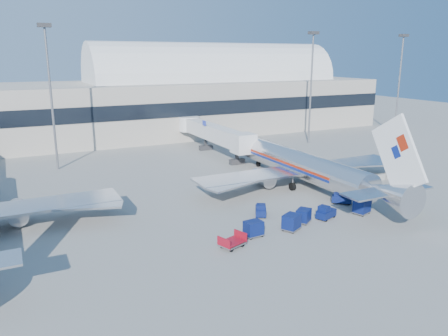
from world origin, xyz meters
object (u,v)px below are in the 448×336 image
jetbridge_near (210,132)px  barrier_far (393,175)px  cart_train_a (304,215)px  ramp_worker (419,206)px  tug_lead (326,212)px  mast_west (49,76)px  tug_left (261,210)px  airliner_main (304,166)px  cart_train_b (291,222)px  cart_solo_far (402,198)px  barrier_near (359,180)px  cart_open_red (232,243)px  mast_far_east (400,70)px  cart_solo_near (362,206)px  mast_east (312,71)px  tug_right (341,198)px  cart_train_c (253,228)px  barrier_mid (377,178)px

jetbridge_near → barrier_far: 33.63m
cart_train_a → ramp_worker: 14.32m
tug_lead → cart_train_a: 2.96m
mast_west → tug_left: mast_west is taller
cart_train_a → airliner_main: bearing=18.7°
cart_train_b → cart_solo_far: cart_train_b is taller
barrier_near → cart_open_red: bearing=-157.1°
airliner_main → mast_far_east: mast_far_east is taller
cart_train_a → cart_train_b: 2.69m
tug_left → cart_solo_near: size_ratio=1.17×
mast_east → tug_left: bearing=-133.7°
tug_right → ramp_worker: ramp_worker is taller
mast_east → cart_open_red: 56.69m
mast_west → barrier_far: mast_west is taller
jetbridge_near → barrier_near: jetbridge_near is taller
mast_far_east → cart_train_a: 66.44m
barrier_far → cart_solo_far: cart_solo_far is taller
tug_left → cart_solo_near: (10.85, -4.62, 0.20)m
airliner_main → barrier_near: 8.74m
mast_west → tug_right: size_ratio=8.86×
barrier_near → cart_train_b: (-18.86, -10.11, 0.46)m
jetbridge_near → airliner_main: bearing=-84.8°
barrier_near → tug_lead: (-13.49, -9.05, 0.29)m
cart_train_c → cart_open_red: 3.44m
airliner_main → mast_far_east: (45.00, 25.49, 11.87)m
tug_right → cart_solo_near: (-0.37, -3.97, 0.20)m
barrier_mid → tug_lead: (-16.79, -9.05, 0.29)m
jetbridge_near → barrier_mid: 32.09m
jetbridge_near → tug_right: (2.05, -34.50, -3.22)m
mast_west → cart_solo_near: 49.68m
airliner_main → tug_lead: bearing=-115.4°
mast_east → tug_right: mast_east is taller
jetbridge_near → mast_east: size_ratio=1.22×
mast_west → cart_solo_far: size_ratio=11.67×
cart_train_c → mast_far_east: bearing=27.8°
cart_train_a → cart_open_red: bearing=157.7°
mast_east → barrier_far: (-5.40, -28.00, -14.34)m
mast_west → mast_far_east: same height
jetbridge_near → barrier_far: (17.00, -28.81, -3.48)m
barrier_mid → cart_solo_near: 15.42m
tug_right → cart_train_a: tug_right is taller
mast_far_east → barrier_mid: mast_far_east is taller
airliner_main → cart_solo_near: (-0.72, -12.16, -2.02)m
cart_open_red → tug_left: bearing=22.7°
tug_lead → cart_open_red: tug_lead is taller
barrier_mid → cart_train_c: 28.32m
mast_west → tug_left: bearing=-60.8°
tug_left → ramp_worker: size_ratio=1.59×
barrier_far → cart_train_a: bearing=-158.8°
tug_right → cart_open_red: bearing=-120.4°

